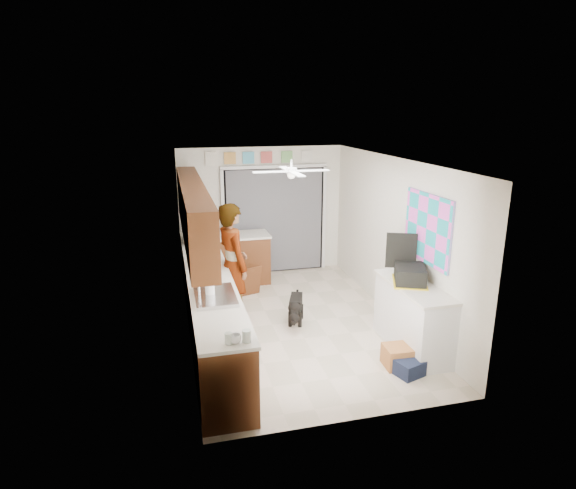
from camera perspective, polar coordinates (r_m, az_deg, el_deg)
floor at (r=7.57m, az=0.75°, el=-9.21°), size 5.00×5.00×0.00m
ceiling at (r=6.89m, az=0.83°, el=9.95°), size 5.00×5.00×0.00m
wall_back at (r=9.50m, az=-3.11°, el=3.96°), size 3.20×0.00×3.20m
wall_front at (r=4.90m, az=8.41°, el=-7.95°), size 3.20×0.00×3.20m
wall_left at (r=6.91m, az=-12.14°, el=-0.98°), size 0.00×5.00×5.00m
wall_right at (r=7.69m, az=12.39°, el=0.72°), size 0.00×5.00×5.00m
left_base_cabinets at (r=7.19m, az=-9.37°, el=-6.93°), size 0.60×4.80×0.90m
left_countertop at (r=7.03m, az=-9.46°, el=-3.38°), size 0.62×4.80×0.04m
upper_cabinets at (r=6.98m, az=-11.16°, el=3.90°), size 0.32×4.00×0.80m
sink_basin at (r=6.08m, az=-8.64°, el=-6.12°), size 0.50×0.76×0.06m
faucet at (r=6.03m, az=-10.48°, el=-5.42°), size 0.03×0.03×0.22m
peninsula_base at (r=9.14m, az=-5.50°, el=-1.75°), size 1.00×0.60×0.90m
peninsula_top at (r=9.01m, az=-5.58°, el=1.10°), size 1.04×0.64×0.04m
back_opening_recess at (r=9.56m, az=-1.59°, el=2.84°), size 2.00×0.06×2.10m
curtain_panel at (r=9.52m, az=-1.53°, el=2.78°), size 1.90×0.03×2.05m
door_trim_left at (r=9.37m, az=-7.65°, el=2.43°), size 0.06×0.04×2.10m
door_trim_right at (r=9.80m, az=4.29°, el=3.12°), size 0.06×0.04×2.10m
door_trim_head at (r=9.35m, az=-1.59°, el=9.20°), size 2.10×0.04×0.06m
header_frame_0 at (r=9.21m, az=-6.89°, el=10.11°), size 0.22×0.02×0.22m
header_frame_1 at (r=9.26m, az=-4.71°, el=10.21°), size 0.22×0.02×0.22m
header_frame_2 at (r=9.33m, az=-2.56°, el=10.28°), size 0.22×0.02×0.22m
header_frame_3 at (r=9.42m, az=-0.13°, el=10.35°), size 0.22×0.02×0.22m
header_frame_4 at (r=9.52m, az=2.24°, el=10.40°), size 0.22×0.02×0.22m
route66_sign at (r=9.17m, az=-9.09°, el=10.01°), size 0.22×0.02×0.26m
right_counter_base at (r=6.84m, az=14.55°, el=-8.48°), size 0.50×1.40×0.90m
right_counter_top at (r=6.66m, az=14.76°, el=-4.80°), size 0.54×1.44×0.04m
abstract_painting at (r=6.73m, az=16.18°, el=1.82°), size 0.03×1.15×0.95m
ceiling_fan at (r=7.10m, az=0.40°, el=8.67°), size 1.14×1.14×0.24m
microwave at (r=8.62m, az=-10.42°, el=1.51°), size 0.42×0.61×0.34m
cup at (r=4.94m, az=-6.25°, el=-11.04°), size 0.14×0.14×0.09m
jar_a at (r=4.95m, az=-4.93°, el=-10.75°), size 0.11×0.11×0.13m
jar_b at (r=4.93m, az=-7.06°, el=-10.99°), size 0.09×0.09×0.12m
paper_towel_roll at (r=6.07m, az=-9.23°, el=-5.10°), size 0.14×0.14×0.24m
suitcase at (r=6.69m, az=14.26°, el=-3.46°), size 0.57×0.64×0.23m
suitcase_rim at (r=6.73m, az=14.20°, el=-4.34°), size 0.63×0.71×0.02m
suitcase_lid at (r=6.86m, az=13.27°, el=-0.72°), size 0.40×0.19×0.50m
cardboard_box at (r=6.52m, az=13.24°, el=-12.74°), size 0.46×0.35×0.27m
navy_crate at (r=6.36m, az=14.21°, el=-13.99°), size 0.39×0.36×0.20m
cabinet_door_panel at (r=8.51m, az=-4.37°, el=-4.37°), size 0.39×0.24×0.54m
man at (r=7.26m, az=-6.55°, el=-2.42°), size 0.63×0.79×1.89m
dog at (r=7.48m, az=0.94°, el=-7.54°), size 0.45×0.66×0.48m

